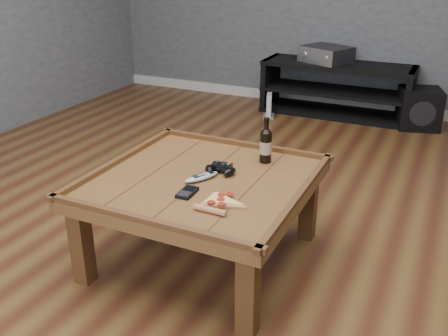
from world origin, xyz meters
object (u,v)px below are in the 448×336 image
at_px(pizza_slice, 219,203).
at_px(remote_control, 202,177).
at_px(coffee_table, 203,189).
at_px(av_receiver, 326,54).
at_px(media_console, 336,90).
at_px(smartphone, 187,192).
at_px(game_controller, 220,169).
at_px(beer_bottle, 266,145).
at_px(subwoofer, 419,108).
at_px(game_console, 269,107).

distance_m(pizza_slice, remote_control, 0.27).
relative_size(coffee_table, pizza_slice, 3.85).
bearing_deg(pizza_slice, av_receiver, 97.15).
bearing_deg(media_console, smartphone, -89.65).
height_order(game_controller, smartphone, game_controller).
bearing_deg(pizza_slice, remote_control, 134.84).
xyz_separation_m(beer_bottle, av_receiver, (-0.32, 2.43, 0.03)).
height_order(coffee_table, media_console, media_console).
bearing_deg(media_console, subwoofer, -4.48).
bearing_deg(beer_bottle, coffee_table, -122.08).
distance_m(coffee_table, pizza_slice, 0.30).
relative_size(beer_bottle, subwoofer, 0.56).
distance_m(media_console, remote_control, 2.78).
bearing_deg(game_controller, game_console, 96.61).
relative_size(game_controller, smartphone, 1.40).
height_order(coffee_table, game_console, coffee_table).
bearing_deg(media_console, pizza_slice, -86.27).
distance_m(remote_control, subwoofer, 2.83).
bearing_deg(smartphone, av_receiver, 89.66).
xyz_separation_m(coffee_table, remote_control, (0.00, -0.02, 0.07)).
bearing_deg(game_console, beer_bottle, -89.20).
relative_size(smartphone, av_receiver, 0.24).
distance_m(smartphone, subwoofer, 2.98).
bearing_deg(game_controller, remote_control, -122.68).
bearing_deg(remote_control, game_controller, 93.31).
relative_size(beer_bottle, remote_control, 1.23).
height_order(smartphone, subwoofer, smartphone).
bearing_deg(subwoofer, game_console, 177.02).
distance_m(coffee_table, media_console, 2.75).
bearing_deg(smartphone, media_console, 87.26).
bearing_deg(game_controller, subwoofer, 66.72).
relative_size(subwoofer, game_console, 1.91).
distance_m(pizza_slice, subwoofer, 2.97).
distance_m(coffee_table, game_controller, 0.13).
xyz_separation_m(beer_bottle, game_console, (-0.75, 2.08, -0.44)).
relative_size(pizza_slice, remote_control, 1.38).
distance_m(beer_bottle, game_controller, 0.28).
bearing_deg(beer_bottle, media_console, 94.71).
relative_size(media_console, beer_bottle, 5.87).
height_order(game_controller, remote_control, game_controller).
distance_m(game_controller, av_receiver, 2.66).
height_order(game_controller, subwoofer, game_controller).
bearing_deg(smartphone, remote_control, 91.74).
height_order(media_console, pizza_slice, media_console).
bearing_deg(beer_bottle, subwoofer, 76.58).
xyz_separation_m(coffee_table, av_receiver, (-0.12, 2.75, 0.18)).
distance_m(beer_bottle, subwoofer, 2.47).
bearing_deg(media_console, remote_control, -89.92).
distance_m(remote_control, game_console, 2.50).
relative_size(media_console, av_receiver, 2.69).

